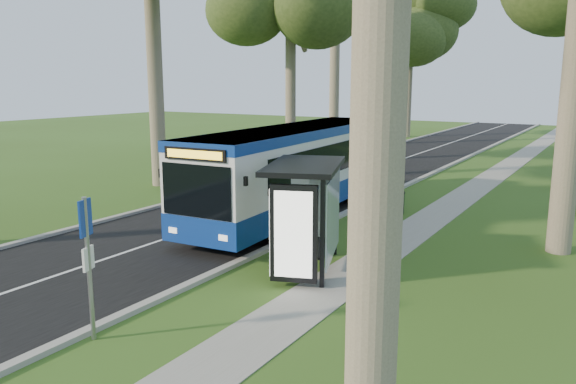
{
  "coord_description": "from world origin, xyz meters",
  "views": [
    {
      "loc": [
        8.91,
        -11.96,
        5.0
      ],
      "look_at": [
        -0.0,
        2.8,
        1.6
      ],
      "focal_mm": 35.0,
      "sensor_mm": 36.0,
      "label": 1
    }
  ],
  "objects_px": {
    "litter_bin": "(399,202)",
    "car_silver": "(340,142)",
    "bus": "(297,170)",
    "bus_stop_sign": "(88,253)",
    "bus_shelter": "(300,198)",
    "car_white": "(310,148)"
  },
  "relations": [
    {
      "from": "litter_bin",
      "to": "car_silver",
      "type": "xyz_separation_m",
      "value": [
        -10.18,
        15.73,
        0.36
      ]
    },
    {
      "from": "bus_stop_sign",
      "to": "bus",
      "type": "bearing_deg",
      "value": 80.28
    },
    {
      "from": "bus",
      "to": "litter_bin",
      "type": "xyz_separation_m",
      "value": [
        3.28,
        2.18,
        -1.3
      ]
    },
    {
      "from": "litter_bin",
      "to": "car_white",
      "type": "height_order",
      "value": "car_white"
    },
    {
      "from": "bus_stop_sign",
      "to": "car_white",
      "type": "distance_m",
      "value": 26.61
    },
    {
      "from": "bus_stop_sign",
      "to": "car_silver",
      "type": "xyz_separation_m",
      "value": [
        -8.86,
        29.21,
        -0.99
      ]
    },
    {
      "from": "litter_bin",
      "to": "bus",
      "type": "bearing_deg",
      "value": -146.37
    },
    {
      "from": "bus",
      "to": "bus_shelter",
      "type": "distance_m",
      "value": 6.85
    },
    {
      "from": "bus_shelter",
      "to": "bus",
      "type": "bearing_deg",
      "value": 101.08
    },
    {
      "from": "bus",
      "to": "car_silver",
      "type": "xyz_separation_m",
      "value": [
        -6.9,
        17.91,
        -0.94
      ]
    },
    {
      "from": "bus_shelter",
      "to": "car_white",
      "type": "bearing_deg",
      "value": 98.35
    },
    {
      "from": "bus_shelter",
      "to": "car_silver",
      "type": "height_order",
      "value": "bus_shelter"
    },
    {
      "from": "bus",
      "to": "bus_stop_sign",
      "type": "bearing_deg",
      "value": -83.48
    },
    {
      "from": "bus_shelter",
      "to": "car_white",
      "type": "distance_m",
      "value": 22.28
    },
    {
      "from": "litter_bin",
      "to": "car_white",
      "type": "xyz_separation_m",
      "value": [
        -10.31,
        11.54,
        0.32
      ]
    },
    {
      "from": "bus_stop_sign",
      "to": "bus_shelter",
      "type": "bearing_deg",
      "value": 54.36
    },
    {
      "from": "bus_stop_sign",
      "to": "bus_shelter",
      "type": "xyz_separation_m",
      "value": [
        1.57,
        5.44,
        0.28
      ]
    },
    {
      "from": "bus_shelter",
      "to": "litter_bin",
      "type": "relative_size",
      "value": 4.5
    },
    {
      "from": "bus",
      "to": "bus_shelter",
      "type": "height_order",
      "value": "bus"
    },
    {
      "from": "bus",
      "to": "bus_stop_sign",
      "type": "distance_m",
      "value": 11.47
    },
    {
      "from": "bus_stop_sign",
      "to": "bus_shelter",
      "type": "distance_m",
      "value": 5.67
    },
    {
      "from": "bus_stop_sign",
      "to": "litter_bin",
      "type": "xyz_separation_m",
      "value": [
        1.33,
        13.49,
        -1.34
      ]
    }
  ]
}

